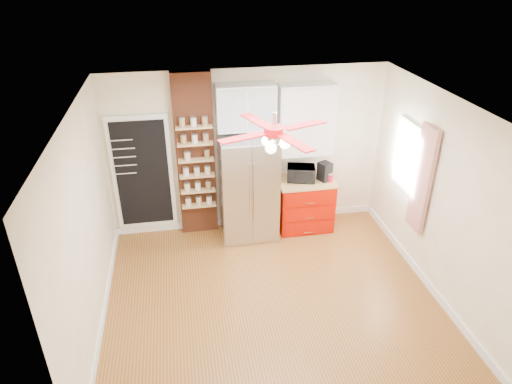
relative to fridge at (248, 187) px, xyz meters
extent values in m
plane|color=#905E24|center=(0.05, -1.63, -0.88)|extent=(4.50, 4.50, 0.00)
plane|color=white|center=(0.05, -1.63, 1.83)|extent=(4.50, 4.50, 0.00)
cube|color=#FFF2CD|center=(0.05, 0.37, 0.48)|extent=(4.50, 0.02, 2.70)
cube|color=#FFF2CD|center=(0.05, -3.63, 0.48)|extent=(4.50, 0.02, 2.70)
cube|color=#FFF2CD|center=(-2.20, -1.63, 0.48)|extent=(0.02, 4.00, 2.70)
cube|color=#FFF2CD|center=(2.30, -1.63, 0.48)|extent=(0.02, 4.00, 2.70)
cube|color=white|center=(-1.65, 0.34, 0.23)|extent=(0.95, 0.04, 1.95)
cube|color=black|center=(-1.65, 0.32, 0.23)|extent=(0.82, 0.02, 1.78)
cube|color=brown|center=(-0.80, 0.29, 0.48)|extent=(0.60, 0.16, 2.70)
cube|color=#B0AFB4|center=(0.00, 0.00, 0.00)|extent=(0.90, 0.70, 1.75)
cube|color=white|center=(0.00, 0.20, 1.27)|extent=(0.90, 0.35, 0.70)
cube|color=#AC0C00|center=(0.97, 0.05, -0.45)|extent=(0.90, 0.60, 0.86)
cube|color=tan|center=(0.97, 0.05, 0.01)|extent=(0.94, 0.64, 0.04)
cube|color=white|center=(0.97, 0.22, 1.00)|extent=(0.90, 0.30, 1.15)
cube|color=white|center=(2.28, -0.73, 0.68)|extent=(0.04, 0.75, 1.05)
cube|color=#B22817|center=(2.23, -1.28, 0.57)|extent=(0.06, 0.40, 1.55)
cylinder|color=silver|center=(0.05, -1.63, 1.68)|extent=(0.05, 0.05, 0.20)
cylinder|color=#A40A10|center=(0.05, -1.63, 1.56)|extent=(0.24, 0.24, 0.10)
sphere|color=white|center=(0.05, -1.63, 1.40)|extent=(0.13, 0.13, 0.13)
imported|color=black|center=(0.88, 0.06, 0.15)|extent=(0.51, 0.40, 0.25)
cube|color=black|center=(1.26, 0.00, 0.18)|extent=(0.24, 0.25, 0.31)
cylinder|color=#B70A29|center=(1.34, -0.07, 0.09)|extent=(0.11, 0.11, 0.13)
cylinder|color=#AE0923|center=(1.34, 0.07, 0.10)|extent=(0.12, 0.12, 0.15)
cylinder|color=beige|center=(-0.93, 0.13, 0.56)|extent=(0.10, 0.10, 0.13)
cylinder|color=olive|center=(-0.62, 0.16, 0.56)|extent=(0.11, 0.11, 0.13)
camera|label=1|loc=(-1.02, -6.42, 3.38)|focal=32.00mm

